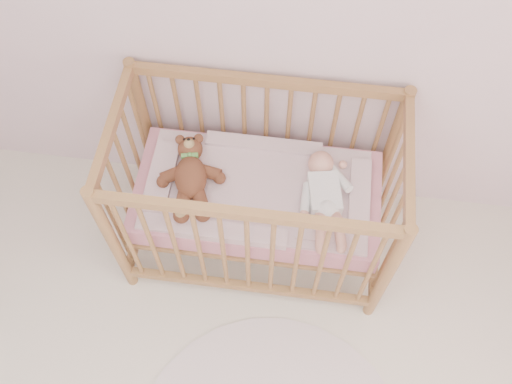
# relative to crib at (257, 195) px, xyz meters

# --- Properties ---
(wall_back) EXTENTS (4.00, 0.02, 2.70)m
(wall_back) POSITION_rel_crib_xyz_m (-0.06, 0.40, 0.85)
(wall_back) COLOR silver
(wall_back) RESTS_ON floor
(crib) EXTENTS (1.36, 0.76, 1.00)m
(crib) POSITION_rel_crib_xyz_m (0.00, 0.00, 0.00)
(crib) COLOR #996341
(crib) RESTS_ON floor
(mattress) EXTENTS (1.22, 0.62, 0.13)m
(mattress) POSITION_rel_crib_xyz_m (0.00, 0.00, -0.01)
(mattress) COLOR pink
(mattress) RESTS_ON crib
(blanket) EXTENTS (1.10, 0.58, 0.06)m
(blanket) POSITION_rel_crib_xyz_m (0.00, 0.00, 0.06)
(blanket) COLOR #CF8F98
(blanket) RESTS_ON mattress
(baby) EXTENTS (0.37, 0.60, 0.14)m
(baby) POSITION_rel_crib_xyz_m (0.33, -0.02, 0.14)
(baby) COLOR white
(baby) RESTS_ON blanket
(teddy_bear) EXTENTS (0.44, 0.56, 0.14)m
(teddy_bear) POSITION_rel_crib_xyz_m (-0.32, -0.02, 0.15)
(teddy_bear) COLOR brown
(teddy_bear) RESTS_ON blanket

